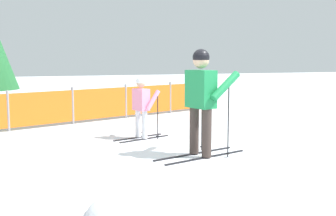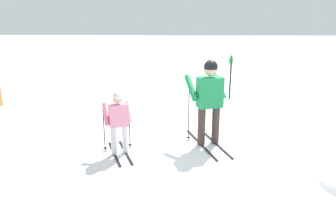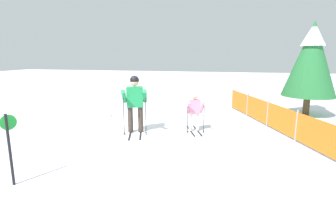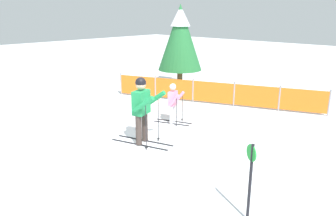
{
  "view_description": "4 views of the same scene",
  "coord_description": "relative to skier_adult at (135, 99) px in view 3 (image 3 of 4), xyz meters",
  "views": [
    {
      "loc": [
        -2.84,
        -6.42,
        1.64
      ],
      "look_at": [
        -0.48,
        0.36,
        0.76
      ],
      "focal_mm": 45.0,
      "sensor_mm": 36.0,
      "label": 1
    },
    {
      "loc": [
        -6.45,
        0.54,
        2.69
      ],
      "look_at": [
        -0.01,
        0.67,
        0.75
      ],
      "focal_mm": 35.0,
      "sensor_mm": 36.0,
      "label": 2
    },
    {
      "loc": [
        7.33,
        2.62,
        2.37
      ],
      "look_at": [
        -0.07,
        0.88,
        0.82
      ],
      "focal_mm": 28.0,
      "sensor_mm": 36.0,
      "label": 3
    },
    {
      "loc": [
        5.88,
        -5.53,
        3.33
      ],
      "look_at": [
        -0.17,
        0.9,
        0.72
      ],
      "focal_mm": 35.0,
      "sensor_mm": 36.0,
      "label": 4
    }
  ],
  "objects": [
    {
      "name": "skier_child",
      "position": [
        -0.53,
        1.76,
        -0.32
      ],
      "size": [
        1.19,
        0.68,
        1.24
      ],
      "rotation": [
        0.0,
        0.0,
        0.36
      ],
      "color": "black",
      "rests_on": "ground_plane"
    },
    {
      "name": "safety_fence",
      "position": [
        -0.9,
        4.35,
        -0.6
      ],
      "size": [
        7.33,
        2.88,
        0.9
      ],
      "rotation": [
        0.0,
        0.0,
        0.37
      ],
      "color": "gray",
      "rests_on": "ground_plane"
    },
    {
      "name": "conifer_far",
      "position": [
        -3.81,
        5.8,
        1.21
      ],
      "size": [
        1.97,
        1.97,
        3.66
      ],
      "color": "#4C3823",
      "rests_on": "ground_plane"
    },
    {
      "name": "skier_adult",
      "position": [
        0.0,
        0.0,
        0.0
      ],
      "size": [
        1.69,
        0.93,
        1.76
      ],
      "rotation": [
        0.0,
        0.0,
        0.3
      ],
      "color": "black",
      "rests_on": "ground_plane"
    },
    {
      "name": "trail_marker",
      "position": [
        3.69,
        -1.04,
        -0.21
      ],
      "size": [
        0.25,
        0.16,
        1.35
      ],
      "color": "black",
      "rests_on": "ground_plane"
    },
    {
      "name": "ground_plane",
      "position": [
        0.08,
        0.16,
        -1.05
      ],
      "size": [
        60.0,
        60.0,
        0.0
      ],
      "primitive_type": "plane",
      "color": "white"
    },
    {
      "name": "snow_mound",
      "position": [
        -1.61,
        -2.14,
        -1.05
      ],
      "size": [
        1.2,
        1.02,
        0.48
      ],
      "primitive_type": "ellipsoid",
      "color": "white",
      "rests_on": "ground_plane"
    }
  ]
}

